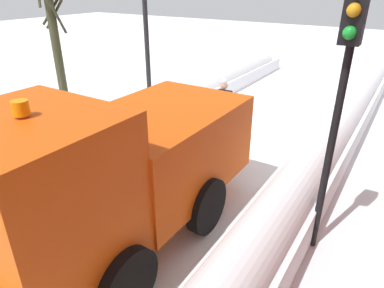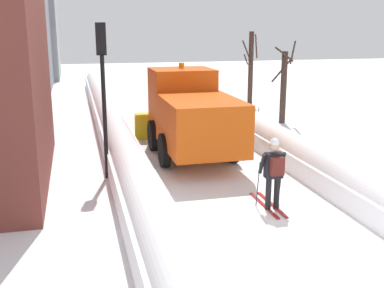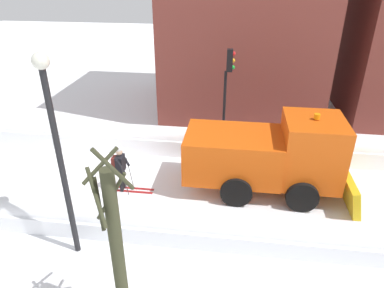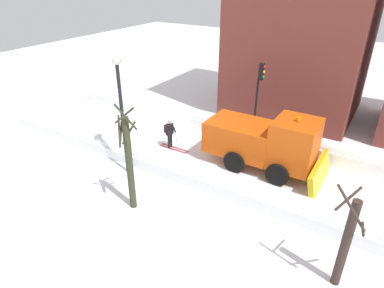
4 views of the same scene
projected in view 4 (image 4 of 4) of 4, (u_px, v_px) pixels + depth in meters
ground_plane at (321, 187)px, 15.55m from camera, size 80.00×80.00×0.00m
snowbank_left at (335, 153)px, 17.33m from camera, size 1.10×36.00×1.20m
snowbank_right at (307, 211)px, 13.31m from camera, size 1.10×36.00×1.04m
building_brick_near at (307, 10)px, 21.05m from camera, size 8.12×8.20×13.49m
plow_truck at (266, 142)px, 16.45m from camera, size 3.20×5.98×3.12m
skier at (170, 132)px, 18.57m from camera, size 0.62×1.80×1.81m
traffic_light_pole at (259, 87)px, 18.72m from camera, size 0.28×0.42×4.50m
street_lamp at (121, 104)px, 15.12m from camera, size 0.40×0.40×5.79m
bare_tree_near at (129, 161)px, 13.28m from camera, size 0.94×0.97×4.83m
bare_tree_mid at (346, 242)px, 10.02m from camera, size 1.07×1.06×3.79m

